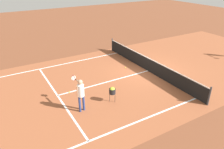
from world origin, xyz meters
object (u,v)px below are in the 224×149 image
object	(u,v)px
net	(148,64)
player_near	(81,92)
tennis_ball_near_net	(125,68)
ball_hopper	(112,91)
tennis_ball_mid_court	(69,92)

from	to	relation	value
net	player_near	xyz separation A→B (m)	(1.98, -5.78, 0.58)
player_near	tennis_ball_near_net	distance (m)	5.73
net	ball_hopper	distance (m)	4.58
player_near	tennis_ball_near_net	xyz separation A→B (m)	(-3.13, 4.69, -1.04)
tennis_ball_mid_court	tennis_ball_near_net	world-z (taller)	same
net	tennis_ball_mid_court	xyz separation A→B (m)	(0.04, -5.72, -0.46)
tennis_ball_near_net	ball_hopper	bearing A→B (deg)	-42.85
tennis_ball_near_net	tennis_ball_mid_court	bearing A→B (deg)	-75.69
player_near	tennis_ball_mid_court	world-z (taller)	player_near
net	player_near	size ratio (longest dim) A/B	5.68
ball_hopper	tennis_ball_mid_court	xyz separation A→B (m)	(-2.05, -1.64, -0.64)
net	ball_hopper	bearing A→B (deg)	-62.96
net	tennis_ball_mid_court	size ratio (longest dim) A/B	148.14
ball_hopper	tennis_ball_mid_court	bearing A→B (deg)	-141.35
tennis_ball_mid_court	tennis_ball_near_net	bearing A→B (deg)	104.31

